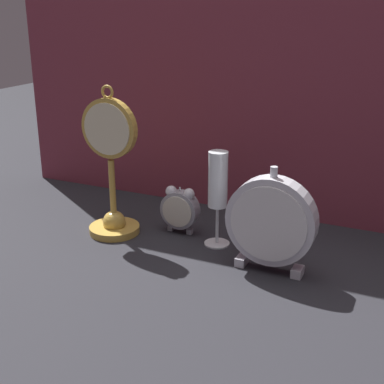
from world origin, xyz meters
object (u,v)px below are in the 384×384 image
(pocket_watch_on_stand, at_px, (112,178))
(champagne_flute, at_px, (218,187))
(alarm_clock_twin_bell, at_px, (180,208))
(mantel_clock_silver, at_px, (271,222))

(pocket_watch_on_stand, xyz_separation_m, champagne_flute, (0.24, 0.04, 0.00))
(alarm_clock_twin_bell, bearing_deg, champagne_flute, -13.04)
(pocket_watch_on_stand, distance_m, champagne_flute, 0.24)
(pocket_watch_on_stand, distance_m, alarm_clock_twin_bell, 0.17)
(pocket_watch_on_stand, bearing_deg, champagne_flute, 9.75)
(mantel_clock_silver, bearing_deg, champagne_flute, 153.17)
(alarm_clock_twin_bell, relative_size, champagne_flute, 0.52)
(alarm_clock_twin_bell, bearing_deg, pocket_watch_on_stand, -154.78)
(alarm_clock_twin_bell, bearing_deg, mantel_clock_silver, -21.33)
(pocket_watch_on_stand, relative_size, alarm_clock_twin_bell, 3.08)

